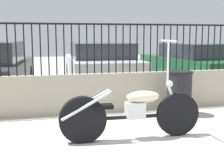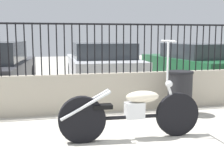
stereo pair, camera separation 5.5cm
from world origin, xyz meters
name	(u,v)px [view 2 (the right image)]	position (x,y,z in m)	size (l,w,h in m)	color
ground_plane	(196,165)	(0.00, 0.00, 0.00)	(40.00, 40.00, 0.00)	#B7B2A5
low_wall	(127,91)	(0.00, 2.90, 0.39)	(9.75, 0.18, 0.78)	#B2A893
fence_railing	(127,42)	(0.00, 2.90, 1.40)	(9.75, 0.04, 0.99)	black
motorcycle_black	(124,113)	(-0.56, 1.12, 0.41)	(2.15, 0.52, 1.47)	black
trash_bin	(180,93)	(0.89, 2.28, 0.43)	(0.49, 0.49, 0.86)	black
car_silver	(102,65)	(0.10, 5.82, 0.68)	(2.04, 4.08, 1.32)	black
car_green	(196,64)	(2.95, 5.42, 0.66)	(2.04, 4.21, 1.30)	black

